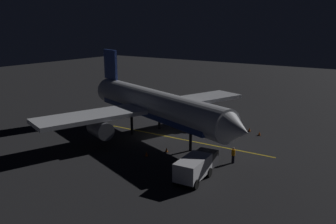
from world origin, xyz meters
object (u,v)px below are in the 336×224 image
object	(u,v)px
catering_truck	(192,119)
traffic_cone_far	(166,150)
airliner	(153,105)
traffic_cone_under_wing	(259,134)
traffic_cone_near_right	(249,130)
baggage_truck	(196,167)
ground_crew_worker	(233,155)
traffic_cone_near_left	(146,154)

from	to	relation	value
catering_truck	traffic_cone_far	xyz separation A→B (m)	(10.43, 2.86, -0.93)
airliner	traffic_cone_far	bearing A→B (deg)	49.52
traffic_cone_under_wing	traffic_cone_near_right	bearing A→B (deg)	-117.93
airliner	traffic_cone_under_wing	world-z (taller)	airliner
baggage_truck	ground_crew_worker	world-z (taller)	baggage_truck
baggage_truck	catering_truck	distance (m)	17.37
ground_crew_worker	traffic_cone_near_left	distance (m)	9.55
catering_truck	ground_crew_worker	distance (m)	14.02
catering_truck	traffic_cone_near_right	world-z (taller)	catering_truck
catering_truck	traffic_cone_near_right	distance (m)	8.17
ground_crew_worker	traffic_cone_under_wing	bearing A→B (deg)	-173.96
traffic_cone_near_right	traffic_cone_under_wing	bearing A→B (deg)	62.07
baggage_truck	traffic_cone_far	distance (m)	7.74
airliner	traffic_cone_near_right	bearing A→B (deg)	130.53
airliner	traffic_cone_near_right	world-z (taller)	airliner
catering_truck	traffic_cone_near_left	bearing A→B (deg)	7.94
traffic_cone_under_wing	traffic_cone_near_left	bearing A→B (deg)	-27.73
traffic_cone_near_left	traffic_cone_far	size ratio (longest dim) A/B	1.00
ground_crew_worker	traffic_cone_far	xyz separation A→B (m)	(1.25, -7.74, -0.64)
baggage_truck	traffic_cone_near_right	size ratio (longest dim) A/B	11.43
traffic_cone_under_wing	traffic_cone_far	distance (m)	13.83
airliner	baggage_truck	world-z (taller)	airliner
traffic_cone_under_wing	airliner	bearing A→B (deg)	-57.08
traffic_cone_far	traffic_cone_near_right	bearing A→B (deg)	159.84
traffic_cone_far	traffic_cone_under_wing	bearing A→B (deg)	151.57
airliner	baggage_truck	distance (m)	14.86
baggage_truck	traffic_cone_under_wing	distance (m)	16.46
catering_truck	traffic_cone_far	size ratio (longest dim) A/B	10.82
airliner	traffic_cone_far	world-z (taller)	airliner
baggage_truck	traffic_cone_near_left	distance (m)	7.74
baggage_truck	traffic_cone_under_wing	bearing A→B (deg)	179.30
traffic_cone_far	catering_truck	bearing A→B (deg)	-164.69
catering_truck	ground_crew_worker	xyz separation A→B (m)	(9.18, 10.59, -0.29)
ground_crew_worker	traffic_cone_near_right	bearing A→B (deg)	-166.12
airliner	traffic_cone_near_right	size ratio (longest dim) A/B	58.17
ground_crew_worker	traffic_cone_near_right	size ratio (longest dim) A/B	3.16
catering_truck	traffic_cone_near_left	size ratio (longest dim) A/B	10.82
airliner	traffic_cone_near_left	world-z (taller)	airliner
traffic_cone_near_right	traffic_cone_under_wing	size ratio (longest dim) A/B	1.00
baggage_truck	traffic_cone_far	size ratio (longest dim) A/B	11.43
traffic_cone_near_left	traffic_cone_near_right	size ratio (longest dim) A/B	1.00
traffic_cone_near_left	traffic_cone_under_wing	xyz separation A→B (m)	(-14.55, 7.65, 0.00)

